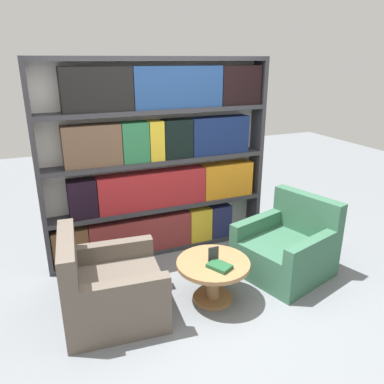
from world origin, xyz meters
name	(u,v)px	position (x,y,z in m)	size (l,w,h in m)	color
ground_plane	(203,307)	(0.00, 0.00, 0.00)	(14.00, 14.00, 0.00)	slate
bookshelf	(159,161)	(0.01, 1.31, 1.13)	(2.68, 0.30, 2.29)	silver
armchair_left	(109,289)	(-0.84, 0.23, 0.28)	(0.95, 0.92, 0.85)	brown
armchair_right	(287,249)	(1.12, 0.24, 0.28)	(1.08, 1.06, 0.85)	#336047
coffee_table	(213,273)	(0.14, 0.09, 0.30)	(0.71, 0.71, 0.42)	olive
table_sign	(213,255)	(0.14, 0.09, 0.49)	(0.11, 0.06, 0.16)	black
stray_book	(219,266)	(0.14, -0.04, 0.44)	(0.23, 0.26, 0.04)	#1E512D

